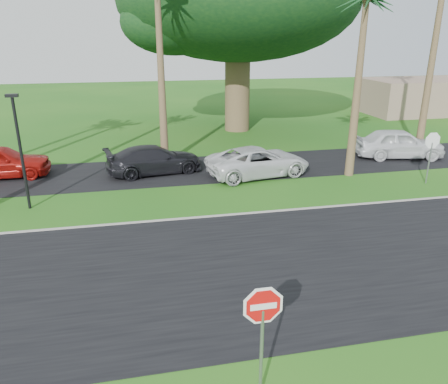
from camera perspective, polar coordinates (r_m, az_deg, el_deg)
ground at (r=11.74m, az=-1.98°, el=-15.21°), size 120.00×120.00×0.00m
road at (r=13.40m, az=-3.49°, el=-10.34°), size 120.00×8.00×0.02m
parking_strip at (r=23.04m, az=-7.37°, el=2.72°), size 120.00×5.00×0.02m
curb at (r=16.99m, az=-5.52°, el=-3.50°), size 120.00×0.12×0.06m
stop_sign_near at (r=8.43m, az=5.05°, el=-16.39°), size 1.05×0.07×2.62m
stop_sign_far at (r=22.68m, az=25.47°, el=5.29°), size 1.05×0.07×2.62m
palm_right_near at (r=22.21m, az=18.11°, el=22.73°), size 5.00×5.00×9.50m
canopy_tree at (r=32.45m, az=1.88°, el=23.78°), size 16.50×16.50×13.12m
streetlight_right at (r=18.96m, az=-25.11°, el=5.53°), size 0.45×0.25×4.64m
building_far at (r=44.05m, az=24.30°, el=11.35°), size 10.00×6.00×3.00m
car_dark at (r=22.62m, az=-9.09°, el=4.16°), size 5.18×2.88×1.42m
car_minivan at (r=22.00m, az=4.51°, el=3.95°), size 5.56×3.28×1.45m
car_pickup at (r=27.12m, az=21.90°, el=5.88°), size 5.22×2.89×1.68m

